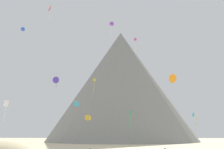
{
  "coord_description": "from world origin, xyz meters",
  "views": [
    {
      "loc": [
        9.71,
        -30.18,
        3.26
      ],
      "look_at": [
        3.22,
        46.12,
        21.96
      ],
      "focal_mm": 39.41,
      "sensor_mm": 36.0,
      "label": 1
    }
  ],
  "objects_px": {
    "kite_blue_high": "(23,29)",
    "kite_cyan_low": "(76,104)",
    "kite_red_high": "(50,9)",
    "kite_gold_low": "(88,118)",
    "rock_massif": "(119,88)",
    "kite_yellow_mid": "(94,82)",
    "kite_violet_high": "(112,24)",
    "kite_indigo_mid": "(56,80)",
    "kite_teal_low": "(195,120)",
    "kite_white_low": "(6,106)",
    "kite_green_low": "(131,113)",
    "kite_orange_mid": "(172,78)",
    "kite_magenta_high": "(135,42)"
  },
  "relations": [
    {
      "from": "kite_blue_high",
      "to": "kite_cyan_low",
      "type": "xyz_separation_m",
      "value": [
        15.24,
        7.66,
        -21.63
      ]
    },
    {
      "from": "kite_red_high",
      "to": "kite_gold_low",
      "type": "height_order",
      "value": "kite_red_high"
    },
    {
      "from": "rock_massif",
      "to": "kite_yellow_mid",
      "type": "bearing_deg",
      "value": -98.07
    },
    {
      "from": "kite_violet_high",
      "to": "kite_yellow_mid",
      "type": "bearing_deg",
      "value": 159.29
    },
    {
      "from": "kite_indigo_mid",
      "to": "kite_teal_low",
      "type": "distance_m",
      "value": 56.74
    },
    {
      "from": "kite_white_low",
      "to": "kite_yellow_mid",
      "type": "xyz_separation_m",
      "value": [
        15.18,
        26.66,
        10.52
      ]
    },
    {
      "from": "kite_green_low",
      "to": "kite_red_high",
      "type": "bearing_deg",
      "value": 66.64
    },
    {
      "from": "kite_cyan_low",
      "to": "kite_indigo_mid",
      "type": "bearing_deg",
      "value": -150.47
    },
    {
      "from": "kite_cyan_low",
      "to": "kite_green_low",
      "type": "height_order",
      "value": "kite_cyan_low"
    },
    {
      "from": "kite_orange_mid",
      "to": "kite_indigo_mid",
      "type": "bearing_deg",
      "value": -53.01
    },
    {
      "from": "kite_magenta_high",
      "to": "kite_indigo_mid",
      "type": "bearing_deg",
      "value": -124.03
    },
    {
      "from": "rock_massif",
      "to": "kite_green_low",
      "type": "xyz_separation_m",
      "value": [
        6.34,
        -56.69,
        -17.12
      ]
    },
    {
      "from": "kite_indigo_mid",
      "to": "kite_yellow_mid",
      "type": "bearing_deg",
      "value": 154.94
    },
    {
      "from": "kite_red_high",
      "to": "kite_orange_mid",
      "type": "height_order",
      "value": "kite_red_high"
    },
    {
      "from": "kite_blue_high",
      "to": "kite_white_low",
      "type": "bearing_deg",
      "value": -98.25
    },
    {
      "from": "kite_blue_high",
      "to": "kite_red_high",
      "type": "height_order",
      "value": "kite_red_high"
    },
    {
      "from": "kite_blue_high",
      "to": "kite_teal_low",
      "type": "bearing_deg",
      "value": -41.74
    },
    {
      "from": "kite_yellow_mid",
      "to": "kite_violet_high",
      "type": "distance_m",
      "value": 20.57
    },
    {
      "from": "kite_indigo_mid",
      "to": "kite_gold_low",
      "type": "distance_m",
      "value": 32.46
    },
    {
      "from": "kite_blue_high",
      "to": "kite_green_low",
      "type": "bearing_deg",
      "value": -33.13
    },
    {
      "from": "kite_gold_low",
      "to": "kite_orange_mid",
      "type": "bearing_deg",
      "value": -153.72
    },
    {
      "from": "rock_massif",
      "to": "kite_yellow_mid",
      "type": "xyz_separation_m",
      "value": [
        -5.71,
        -40.29,
        -5.63
      ]
    },
    {
      "from": "kite_red_high",
      "to": "kite_cyan_low",
      "type": "distance_m",
      "value": 30.02
    },
    {
      "from": "kite_red_high",
      "to": "kite_teal_low",
      "type": "relative_size",
      "value": 0.93
    },
    {
      "from": "kite_blue_high",
      "to": "kite_gold_low",
      "type": "relative_size",
      "value": 0.84
    },
    {
      "from": "kite_teal_low",
      "to": "kite_green_low",
      "type": "bearing_deg",
      "value": -33.89
    },
    {
      "from": "kite_blue_high",
      "to": "kite_green_low",
      "type": "xyz_separation_m",
      "value": [
        31.85,
        -3.6,
        -25.4
      ]
    },
    {
      "from": "rock_massif",
      "to": "kite_violet_high",
      "type": "relative_size",
      "value": 12.97
    },
    {
      "from": "kite_white_low",
      "to": "kite_orange_mid",
      "type": "distance_m",
      "value": 43.33
    },
    {
      "from": "kite_green_low",
      "to": "rock_massif",
      "type": "bearing_deg",
      "value": -8.01
    },
    {
      "from": "kite_yellow_mid",
      "to": "kite_red_high",
      "type": "relative_size",
      "value": 1.0
    },
    {
      "from": "kite_cyan_low",
      "to": "kite_orange_mid",
      "type": "relative_size",
      "value": 1.33
    },
    {
      "from": "kite_blue_high",
      "to": "kite_violet_high",
      "type": "distance_m",
      "value": 28.42
    },
    {
      "from": "kite_yellow_mid",
      "to": "kite_orange_mid",
      "type": "bearing_deg",
      "value": 26.72
    },
    {
      "from": "rock_massif",
      "to": "kite_magenta_high",
      "type": "height_order",
      "value": "rock_massif"
    },
    {
      "from": "kite_blue_high",
      "to": "kite_red_high",
      "type": "relative_size",
      "value": 0.3
    },
    {
      "from": "kite_indigo_mid",
      "to": "kite_teal_low",
      "type": "height_order",
      "value": "kite_indigo_mid"
    },
    {
      "from": "kite_cyan_low",
      "to": "kite_red_high",
      "type": "bearing_deg",
      "value": -52.84
    },
    {
      "from": "kite_blue_high",
      "to": "kite_magenta_high",
      "type": "height_order",
      "value": "kite_blue_high"
    },
    {
      "from": "rock_massif",
      "to": "kite_white_low",
      "type": "bearing_deg",
      "value": -107.33
    },
    {
      "from": "kite_orange_mid",
      "to": "kite_green_low",
      "type": "bearing_deg",
      "value": 2.7
    },
    {
      "from": "kite_blue_high",
      "to": "kite_green_low",
      "type": "distance_m",
      "value": 40.9
    },
    {
      "from": "kite_green_low",
      "to": "kite_magenta_high",
      "type": "relative_size",
      "value": 1.1
    },
    {
      "from": "kite_green_low",
      "to": "kite_teal_low",
      "type": "distance_m",
      "value": 15.86
    },
    {
      "from": "kite_violet_high",
      "to": "kite_teal_low",
      "type": "relative_size",
      "value": 1.21
    },
    {
      "from": "rock_massif",
      "to": "kite_indigo_mid",
      "type": "height_order",
      "value": "rock_massif"
    },
    {
      "from": "rock_massif",
      "to": "kite_yellow_mid",
      "type": "height_order",
      "value": "rock_massif"
    },
    {
      "from": "kite_violet_high",
      "to": "kite_white_low",
      "type": "bearing_deg",
      "value": -132.56
    },
    {
      "from": "kite_blue_high",
      "to": "kite_violet_high",
      "type": "bearing_deg",
      "value": -3.8
    },
    {
      "from": "kite_yellow_mid",
      "to": "kite_teal_low",
      "type": "relative_size",
      "value": 0.92
    }
  ]
}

